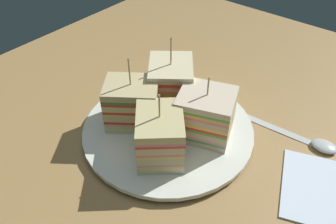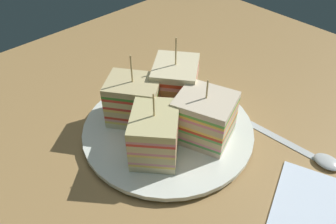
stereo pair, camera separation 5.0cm
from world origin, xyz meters
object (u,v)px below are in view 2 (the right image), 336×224
object	(u,v)px
sandwich_wedge_3	(155,134)
chip_pile	(169,114)
sandwich_wedge_1	(175,86)
sandwich_wedge_2	(135,101)
plate	(168,129)
spoon	(313,155)
napkin	(328,211)
sandwich_wedge_0	(204,117)

from	to	relation	value
sandwich_wedge_3	chip_pile	world-z (taller)	sandwich_wedge_3
sandwich_wedge_1	chip_pile	world-z (taller)	sandwich_wedge_1
sandwich_wedge_1	sandwich_wedge_3	xyz separation A→B (cm)	(9.48, 5.71, -0.47)
sandwich_wedge_1	sandwich_wedge_2	world-z (taller)	sandwich_wedge_1
plate	chip_pile	distance (cm)	2.36
sandwich_wedge_1	spoon	world-z (taller)	sandwich_wedge_1
sandwich_wedge_3	napkin	bearing A→B (deg)	-107.09
plate	spoon	distance (cm)	21.92
chip_pile	sandwich_wedge_1	bearing A→B (deg)	-148.12
sandwich_wedge_0	sandwich_wedge_1	distance (cm)	8.36
sandwich_wedge_1	napkin	bearing A→B (deg)	52.71
spoon	sandwich_wedge_0	bearing A→B (deg)	-148.96
sandwich_wedge_1	sandwich_wedge_2	xyz separation A→B (cm)	(6.91, -1.89, -0.37)
sandwich_wedge_0	napkin	bearing A→B (deg)	166.32
sandwich_wedge_1	chip_pile	size ratio (longest dim) A/B	1.64
sandwich_wedge_2	sandwich_wedge_0	bearing A→B (deg)	-10.16
sandwich_wedge_2	spoon	xyz separation A→B (cm)	(-14.32, 23.38, -4.52)
plate	sandwich_wedge_2	xyz separation A→B (cm)	(2.34, -5.03, 4.10)
plate	napkin	xyz separation A→B (cm)	(-4.78, 24.23, -0.57)
sandwich_wedge_0	chip_pile	world-z (taller)	sandwich_wedge_0
sandwich_wedge_2	chip_pile	distance (cm)	5.85
sandwich_wedge_2	sandwich_wedge_3	distance (cm)	8.02
chip_pile	plate	bearing A→B (deg)	40.78
sandwich_wedge_0	sandwich_wedge_3	distance (cm)	7.79
sandwich_wedge_3	sandwich_wedge_0	bearing A→B (deg)	-59.01
sandwich_wedge_2	napkin	size ratio (longest dim) A/B	0.89
sandwich_wedge_2	napkin	distance (cm)	30.48
sandwich_wedge_3	sandwich_wedge_2	bearing A→B (deg)	30.13
plate	sandwich_wedge_3	distance (cm)	6.83
sandwich_wedge_0	sandwich_wedge_1	world-z (taller)	sandwich_wedge_1
sandwich_wedge_0	sandwich_wedge_2	distance (cm)	11.10
chip_pile	spoon	size ratio (longest dim) A/B	0.47
plate	sandwich_wedge_0	xyz separation A→B (cm)	(-2.51, 4.95, 4.12)
sandwich_wedge_1	spoon	size ratio (longest dim) A/B	0.78
sandwich_wedge_3	napkin	distance (cm)	24.17
sandwich_wedge_0	napkin	world-z (taller)	sandwich_wedge_0
sandwich_wedge_2	sandwich_wedge_3	bearing A→B (deg)	-54.75
sandwich_wedge_0	chip_pile	size ratio (longest dim) A/B	1.34
chip_pile	spoon	xyz separation A→B (cm)	(-10.74, 19.42, -2.13)
sandwich_wedge_1	plate	bearing A→B (deg)	-3.23
sandwich_wedge_1	sandwich_wedge_2	bearing A→B (deg)	-53.00
sandwich_wedge_3	chip_pile	bearing A→B (deg)	-10.60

